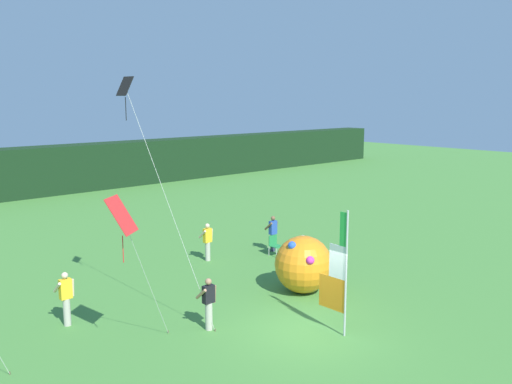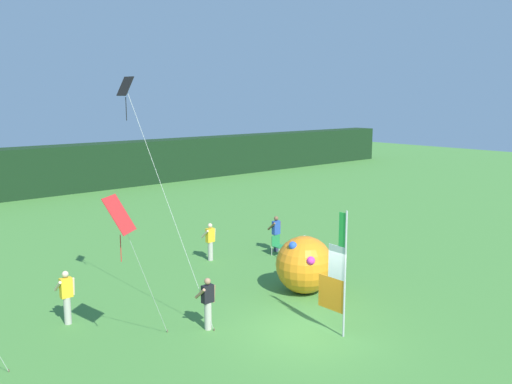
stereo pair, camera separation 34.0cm
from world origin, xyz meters
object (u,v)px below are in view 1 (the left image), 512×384
Objects in this scene: person_near_banner at (273,233)px; person_far_right at (209,303)px; kite_red_diamond_1 at (123,219)px; folding_chair at (275,244)px; person_mid_field at (66,297)px; kite_black_diamond_2 at (132,108)px; person_far_left at (208,241)px; banner_flag at (338,275)px; inflatable_balloon at (303,264)px.

person_far_right is at bearing -146.78° from person_near_banner.
kite_red_diamond_1 is at bearing -173.65° from person_far_right.
person_far_right is at bearing -148.38° from folding_chair.
person_mid_field is 10.14m from folding_chair.
kite_black_diamond_2 reaches higher than folding_chair.
person_near_banner is at bearing 26.66° from kite_red_diamond_1.
person_far_left is 3.06m from folding_chair.
person_far_left is at bearing 32.93° from kite_black_diamond_2.
banner_flag is 2.22× the size of person_mid_field.
banner_flag reaches higher than person_mid_field.
kite_red_diamond_1 is (-7.41, -0.62, 2.88)m from inflatable_balloon.
folding_chair is at bearing 57.91° from inflatable_balloon.
banner_flag is 2.31× the size of person_near_banner.
inflatable_balloon is at bearing 4.79° from kite_red_diamond_1.
kite_red_diamond_1 reaches higher than banner_flag.
person_far_left is 8.62m from kite_black_diamond_2.
inflatable_balloon is at bearing -122.09° from folding_chair.
person_far_left is 0.36× the size of kite_red_diamond_1.
banner_flag reaches higher than person_far_right.
person_mid_field is 4.64m from kite_red_diamond_1.
banner_flag is at bearing -121.58° from folding_chair.
inflatable_balloon is at bearing 59.11° from banner_flag.
kite_red_diamond_1 reaches higher than person_far_left.
person_near_banner is 10.57m from kite_black_diamond_2.
kite_black_diamond_2 is at bearing 115.27° from person_far_right.
banner_flag is at bearing -53.10° from kite_black_diamond_2.
kite_red_diamond_1 is at bearing -153.34° from person_near_banner.
inflatable_balloon is at bearing -122.55° from person_near_banner.
banner_flag is 2.34× the size of person_far_right.
person_far_left is at bearing 153.16° from folding_chair.
kite_red_diamond_1 is at bearing -175.21° from inflatable_balloon.
banner_flag is at bearing -45.70° from person_far_right.
person_far_right is at bearing -64.73° from kite_black_diamond_2.
kite_red_diamond_1 reaches higher than person_near_banner.
person_far_left is at bearing 39.83° from kite_red_diamond_1.
folding_chair is at bearing 14.62° from kite_black_diamond_2.
kite_black_diamond_2 is (1.85, 2.54, 2.71)m from kite_red_diamond_1.
kite_black_diamond_2 reaches higher than person_far_right.
banner_flag is 3.63m from inflatable_balloon.
person_far_left is at bearing 18.78° from person_mid_field.
kite_red_diamond_1 reaches higher than folding_chair.
banner_flag reaches higher than person_far_left.
inflatable_balloon is at bearing 3.78° from person_far_right.
inflatable_balloon is at bearing -19.11° from kite_black_diamond_2.
kite_red_diamond_1 reaches higher than inflatable_balloon.
folding_chair is at bearing 58.42° from banner_flag.
banner_flag is at bearing -120.89° from inflatable_balloon.
person_mid_field reaches higher than person_far_right.
kite_red_diamond_1 is (-10.32, -5.18, 3.05)m from person_near_banner.
person_mid_field is at bearing 158.92° from inflatable_balloon.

